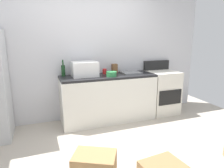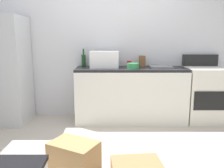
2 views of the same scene
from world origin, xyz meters
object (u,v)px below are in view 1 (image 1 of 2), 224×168
(wine_bottle, at_px, (63,70))
(knife_block, at_px, (115,68))
(mixing_bowl, at_px, (111,74))
(cardboard_box_large, at_px, (95,166))
(stove_oven, at_px, (162,91))
(coffee_mug, at_px, (105,71))
(microwave, at_px, (85,69))

(wine_bottle, height_order, knife_block, wine_bottle)
(mixing_bowl, xyz_separation_m, cardboard_box_large, (-0.73, -1.43, -0.79))
(stove_oven, relative_size, wine_bottle, 3.67)
(cardboard_box_large, bearing_deg, mixing_bowl, 62.91)
(stove_oven, height_order, knife_block, stove_oven)
(coffee_mug, xyz_separation_m, knife_block, (0.22, 0.03, 0.04))
(microwave, distance_m, wine_bottle, 0.40)
(stove_oven, height_order, coffee_mug, stove_oven)
(wine_bottle, distance_m, mixing_bowl, 0.89)
(wine_bottle, bearing_deg, cardboard_box_large, -87.11)
(coffee_mug, distance_m, knife_block, 0.23)
(stove_oven, height_order, cardboard_box_large, stove_oven)
(wine_bottle, relative_size, mixing_bowl, 1.58)
(stove_oven, relative_size, mixing_bowl, 5.79)
(microwave, bearing_deg, wine_bottle, 154.80)
(stove_oven, bearing_deg, knife_block, 169.37)
(microwave, bearing_deg, cardboard_box_large, -99.71)
(knife_block, distance_m, mixing_bowl, 0.37)
(wine_bottle, height_order, coffee_mug, wine_bottle)
(microwave, relative_size, mixing_bowl, 2.42)
(knife_block, bearing_deg, cardboard_box_large, -117.66)
(coffee_mug, relative_size, cardboard_box_large, 0.21)
(stove_oven, height_order, mixing_bowl, stove_oven)
(microwave, bearing_deg, knife_block, 13.28)
(stove_oven, distance_m, cardboard_box_large, 2.50)
(knife_block, bearing_deg, microwave, -166.72)
(wine_bottle, xyz_separation_m, cardboard_box_large, (0.09, -1.77, -0.86))
(mixing_bowl, bearing_deg, microwave, 160.02)
(coffee_mug, bearing_deg, mixing_bowl, -82.34)
(knife_block, distance_m, cardboard_box_large, 2.15)
(microwave, xyz_separation_m, mixing_bowl, (0.46, -0.17, -0.09))
(knife_block, xyz_separation_m, cardboard_box_large, (-0.92, -1.75, -0.84))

